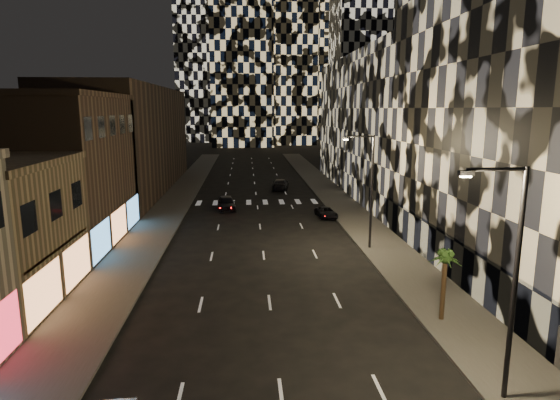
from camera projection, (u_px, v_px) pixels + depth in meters
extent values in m
cube|color=#47443F|center=(174.00, 203.00, 55.98)|extent=(4.00, 120.00, 0.15)
cube|color=#47443F|center=(338.00, 200.00, 57.42)|extent=(4.00, 120.00, 0.15)
cube|color=#4C4C47|center=(191.00, 202.00, 56.13)|extent=(0.20, 120.00, 0.15)
cube|color=#4C4C47|center=(321.00, 201.00, 57.27)|extent=(0.20, 120.00, 0.15)
cube|color=#4E3B2C|center=(53.00, 173.00, 38.20)|extent=(10.00, 15.00, 12.00)
cube|color=#4E3B2C|center=(130.00, 140.00, 63.94)|extent=(10.00, 40.00, 14.00)
cube|color=#383838|center=(443.00, 250.00, 32.35)|extent=(0.60, 25.00, 3.00)
cube|color=#232326|center=(403.00, 125.00, 63.27)|extent=(16.00, 40.00, 18.00)
cylinder|color=black|center=(515.00, 287.00, 17.29)|extent=(0.20, 0.20, 9.00)
cylinder|color=black|center=(497.00, 169.00, 16.36)|extent=(2.20, 0.14, 0.14)
cube|color=black|center=(466.00, 173.00, 16.31)|extent=(0.50, 0.25, 0.18)
cube|color=#FFEAB2|center=(466.00, 176.00, 16.33)|extent=(0.35, 0.18, 0.06)
cylinder|color=black|center=(372.00, 192.00, 36.86)|extent=(0.20, 0.20, 9.00)
cylinder|color=black|center=(360.00, 136.00, 35.94)|extent=(2.20, 0.14, 0.14)
cube|color=black|center=(346.00, 138.00, 35.88)|extent=(0.50, 0.25, 0.18)
cube|color=#FFEAB2|center=(346.00, 140.00, 35.91)|extent=(0.35, 0.18, 0.06)
imported|color=black|center=(227.00, 203.00, 52.27)|extent=(2.38, 4.78, 1.57)
imported|color=black|center=(280.00, 184.00, 65.42)|extent=(2.79, 5.41, 1.50)
imported|color=black|center=(326.00, 213.00, 48.61)|extent=(2.09, 3.97, 1.07)
cylinder|color=#47331E|center=(443.00, 290.00, 24.57)|extent=(0.25, 0.25, 3.29)
sphere|color=#294D1B|center=(446.00, 257.00, 24.22)|extent=(0.72, 0.72, 0.72)
cone|color=#294D1B|center=(450.00, 257.00, 24.29)|extent=(1.45, 0.52, 0.87)
cone|color=#294D1B|center=(446.00, 256.00, 24.46)|extent=(0.94, 1.39, 0.87)
cone|color=#294D1B|center=(442.00, 256.00, 24.46)|extent=(0.81, 1.43, 0.87)
cone|color=#294D1B|center=(440.00, 257.00, 24.28)|extent=(1.45, 0.67, 0.87)
cone|color=#294D1B|center=(443.00, 259.00, 24.07)|extent=(1.33, 1.06, 0.87)
cone|color=#294D1B|center=(447.00, 259.00, 23.98)|extent=(0.37, 1.44, 0.87)
cone|color=#294D1B|center=(450.00, 259.00, 24.08)|extent=(1.26, 1.16, 0.87)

